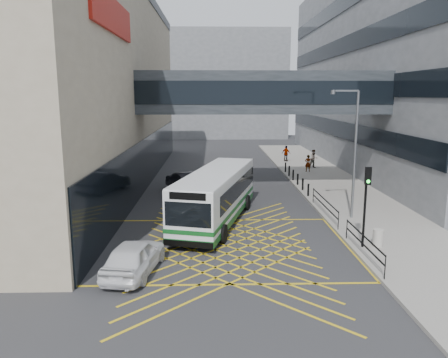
{
  "coord_description": "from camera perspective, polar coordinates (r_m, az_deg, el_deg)",
  "views": [
    {
      "loc": [
        -0.64,
        -20.57,
        7.36
      ],
      "look_at": [
        0.0,
        4.0,
        2.6
      ],
      "focal_mm": 35.0,
      "sensor_mm": 36.0,
      "label": 1
    }
  ],
  "objects": [
    {
      "name": "bollards",
      "position": [
        36.86,
        9.31,
        0.26
      ],
      "size": [
        0.14,
        10.14,
        0.9
      ],
      "color": "black",
      "rests_on": "pavement"
    },
    {
      "name": "litter_bin",
      "position": [
        22.47,
        19.47,
        -7.26
      ],
      "size": [
        0.48,
        0.48,
        0.84
      ],
      "primitive_type": "cylinder",
      "color": "#ADA89E",
      "rests_on": "pavement"
    },
    {
      "name": "traffic_light",
      "position": [
        21.51,
        18.08,
        -2.07
      ],
      "size": [
        0.29,
        0.46,
        3.93
      ],
      "rotation": [
        0.0,
        0.0,
        -0.07
      ],
      "color": "black",
      "rests_on": "pavement"
    },
    {
      "name": "bus",
      "position": [
        25.46,
        -0.93,
        -2.05
      ],
      "size": [
        5.18,
        11.12,
        3.04
      ],
      "rotation": [
        0.0,
        0.0,
        -0.26
      ],
      "color": "white",
      "rests_on": "ground"
    },
    {
      "name": "ground",
      "position": [
        21.86,
        0.28,
        -8.72
      ],
      "size": [
        120.0,
        120.0,
        0.0
      ],
      "primitive_type": "plane",
      "color": "#333335"
    },
    {
      "name": "kerb_railings",
      "position": [
        24.24,
        14.89,
        -4.92
      ],
      "size": [
        0.05,
        12.54,
        1.0
      ],
      "color": "black",
      "rests_on": "pavement"
    },
    {
      "name": "box_junction",
      "position": [
        21.86,
        0.28,
        -8.71
      ],
      "size": [
        12.0,
        9.0,
        0.01
      ],
      "color": "gold",
      "rests_on": "ground"
    },
    {
      "name": "car_dark",
      "position": [
        33.79,
        -5.14,
        -0.33
      ],
      "size": [
        3.81,
        5.3,
        1.55
      ],
      "primitive_type": "imported",
      "rotation": [
        0.0,
        0.0,
        3.57
      ],
      "color": "#232228",
      "rests_on": "ground"
    },
    {
      "name": "pavement",
      "position": [
        37.57,
        13.41,
        -0.52
      ],
      "size": [
        6.0,
        54.0,
        0.16
      ],
      "primitive_type": "cube",
      "color": "gray",
      "rests_on": "ground"
    },
    {
      "name": "car_white",
      "position": [
        18.81,
        -11.66,
        -9.87
      ],
      "size": [
        2.64,
        4.92,
        1.49
      ],
      "primitive_type": "imported",
      "rotation": [
        0.0,
        0.0,
        2.98
      ],
      "color": "white",
      "rests_on": "ground"
    },
    {
      "name": "car_silver",
      "position": [
        41.75,
        0.59,
        1.8
      ],
      "size": [
        2.5,
        4.82,
        1.44
      ],
      "primitive_type": "imported",
      "rotation": [
        0.0,
        0.0,
        3.02
      ],
      "color": "#9BA0A4",
      "rests_on": "ground"
    },
    {
      "name": "pedestrian_b",
      "position": [
        44.53,
        11.64,
        2.6
      ],
      "size": [
        0.98,
        0.71,
        1.8
      ],
      "primitive_type": "imported",
      "rotation": [
        0.0,
        0.0,
        0.25
      ],
      "color": "gray",
      "rests_on": "pavement"
    },
    {
      "name": "pedestrian_c",
      "position": [
        48.36,
        8.12,
        3.31
      ],
      "size": [
        1.1,
        1.01,
        1.72
      ],
      "primitive_type": "imported",
      "rotation": [
        0.0,
        0.0,
        2.48
      ],
      "color": "gray",
      "rests_on": "pavement"
    },
    {
      "name": "pedestrian_a",
      "position": [
        42.2,
        10.9,
        2.03
      ],
      "size": [
        0.66,
        0.49,
        1.59
      ],
      "primitive_type": "imported",
      "rotation": [
        0.0,
        0.0,
        3.2
      ],
      "color": "gray",
      "rests_on": "pavement"
    },
    {
      "name": "street_lamp",
      "position": [
        26.35,
        16.44,
        4.09
      ],
      "size": [
        1.7,
        0.34,
        7.47
      ],
      "rotation": [
        0.0,
        0.0,
        0.08
      ],
      "color": "slate",
      "rests_on": "pavement"
    },
    {
      "name": "skybridge",
      "position": [
        32.78,
        4.98,
        11.16
      ],
      "size": [
        20.0,
        4.1,
        3.0
      ],
      "color": "#2E3338",
      "rests_on": "ground"
    },
    {
      "name": "building_far",
      "position": [
        80.6,
        -2.52,
        12.12
      ],
      "size": [
        28.0,
        16.0,
        18.0
      ],
      "primitive_type": "cube",
      "color": "slate",
      "rests_on": "ground"
    }
  ]
}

